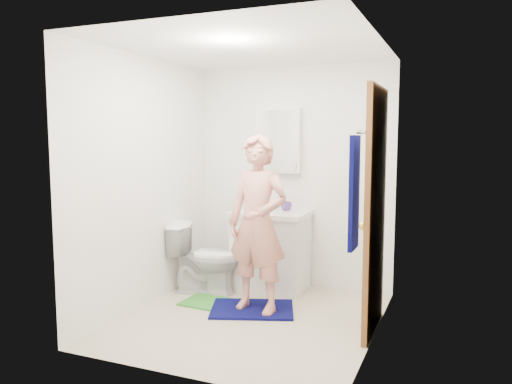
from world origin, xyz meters
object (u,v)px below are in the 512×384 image
(medicine_cabinet, at_px, (279,140))
(toothbrush_cup, at_px, (286,206))
(man, at_px, (258,224))
(vanity_cabinet, at_px, (271,252))
(toilet, at_px, (205,258))
(soap_dispenser, at_px, (254,203))
(towel, at_px, (354,193))

(medicine_cabinet, xyz_separation_m, toothbrush_cup, (0.14, -0.13, -0.70))
(toothbrush_cup, xyz_separation_m, man, (0.01, -0.83, -0.06))
(vanity_cabinet, relative_size, toilet, 1.08)
(medicine_cabinet, distance_m, toilet, 1.50)
(toilet, bearing_deg, medicine_cabinet, -55.60)
(toilet, height_order, soap_dispenser, soap_dispenser)
(medicine_cabinet, distance_m, toothbrush_cup, 0.73)
(vanity_cabinet, height_order, towel, towel)
(towel, relative_size, toilet, 1.08)
(medicine_cabinet, height_order, toothbrush_cup, medicine_cabinet)
(towel, height_order, soap_dispenser, towel)
(soap_dispenser, bearing_deg, vanity_cabinet, 25.70)
(towel, bearing_deg, toothbrush_cup, 123.43)
(medicine_cabinet, xyz_separation_m, towel, (1.18, -1.71, -0.35))
(vanity_cabinet, relative_size, man, 0.49)
(towel, distance_m, toilet, 2.27)
(toilet, bearing_deg, towel, -132.55)
(towel, bearing_deg, soap_dispenser, 133.81)
(vanity_cabinet, height_order, toilet, vanity_cabinet)
(medicine_cabinet, bearing_deg, vanity_cabinet, -90.00)
(vanity_cabinet, bearing_deg, medicine_cabinet, 90.00)
(vanity_cabinet, relative_size, medicine_cabinet, 1.14)
(man, bearing_deg, medicine_cabinet, 106.71)
(towel, relative_size, man, 0.49)
(towel, height_order, toothbrush_cup, towel)
(toothbrush_cup, height_order, man, man)
(soap_dispenser, relative_size, toothbrush_cup, 1.49)
(medicine_cabinet, distance_m, soap_dispenser, 0.75)
(soap_dispenser, xyz_separation_m, man, (0.31, -0.66, -0.10))
(man, bearing_deg, vanity_cabinet, 109.28)
(vanity_cabinet, distance_m, man, 0.87)
(vanity_cabinet, distance_m, toothbrush_cup, 0.52)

